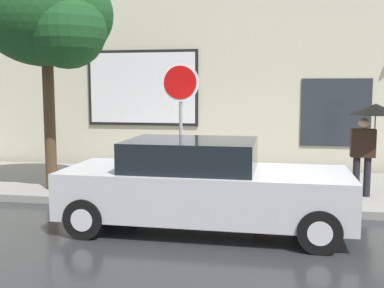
{
  "coord_description": "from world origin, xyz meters",
  "views": [
    {
      "loc": [
        0.5,
        -7.52,
        2.34
      ],
      "look_at": [
        -1.27,
        1.8,
        1.2
      ],
      "focal_mm": 43.39,
      "sensor_mm": 36.0,
      "label": 1
    }
  ],
  "objects_px": {
    "pedestrian_with_umbrella": "(372,122)",
    "street_tree": "(50,19)",
    "stop_sign": "(180,103)",
    "fire_hydrant": "(262,182)",
    "parked_car": "(202,186)"
  },
  "relations": [
    {
      "from": "pedestrian_with_umbrella",
      "to": "street_tree",
      "type": "bearing_deg",
      "value": -174.94
    },
    {
      "from": "street_tree",
      "to": "stop_sign",
      "type": "xyz_separation_m",
      "value": [
        2.81,
        -0.11,
        -1.73
      ]
    },
    {
      "from": "fire_hydrant",
      "to": "stop_sign",
      "type": "distance_m",
      "value": 2.25
    },
    {
      "from": "fire_hydrant",
      "to": "stop_sign",
      "type": "relative_size",
      "value": 0.28
    },
    {
      "from": "parked_car",
      "to": "street_tree",
      "type": "xyz_separation_m",
      "value": [
        -3.53,
        1.76,
        3.04
      ]
    },
    {
      "from": "fire_hydrant",
      "to": "pedestrian_with_umbrella",
      "type": "bearing_deg",
      "value": 18.8
    },
    {
      "from": "street_tree",
      "to": "parked_car",
      "type": "bearing_deg",
      "value": -26.47
    },
    {
      "from": "fire_hydrant",
      "to": "stop_sign",
      "type": "height_order",
      "value": "stop_sign"
    },
    {
      "from": "parked_car",
      "to": "pedestrian_with_umbrella",
      "type": "distance_m",
      "value": 3.96
    },
    {
      "from": "fire_hydrant",
      "to": "pedestrian_with_umbrella",
      "type": "distance_m",
      "value": 2.53
    },
    {
      "from": "fire_hydrant",
      "to": "street_tree",
      "type": "relative_size",
      "value": 0.15
    },
    {
      "from": "pedestrian_with_umbrella",
      "to": "stop_sign",
      "type": "relative_size",
      "value": 0.7
    },
    {
      "from": "fire_hydrant",
      "to": "pedestrian_with_umbrella",
      "type": "xyz_separation_m",
      "value": [
        2.13,
        0.72,
        1.17
      ]
    },
    {
      "from": "parked_car",
      "to": "fire_hydrant",
      "type": "distance_m",
      "value": 1.87
    },
    {
      "from": "street_tree",
      "to": "stop_sign",
      "type": "relative_size",
      "value": 1.79
    }
  ]
}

